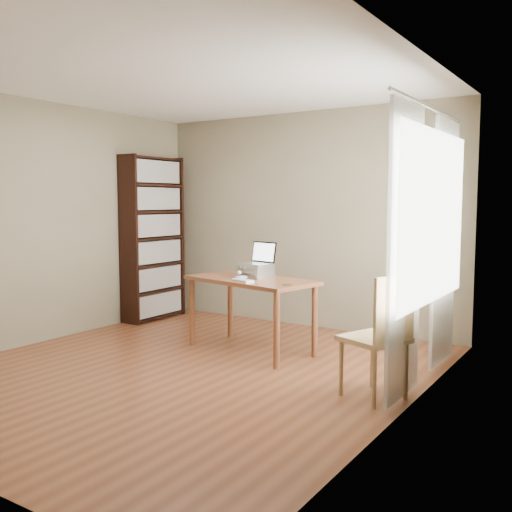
{
  "coord_description": "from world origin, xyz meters",
  "views": [
    {
      "loc": [
        3.29,
        -3.9,
        1.53
      ],
      "look_at": [
        0.21,
        0.85,
        0.98
      ],
      "focal_mm": 40.0,
      "sensor_mm": 36.0,
      "label": 1
    }
  ],
  "objects_px": {
    "cat": "(255,271)",
    "chair": "(384,332)",
    "keyboard": "(242,280)",
    "bookshelf": "(153,238)",
    "desk": "(251,288)",
    "laptop": "(258,259)"
  },
  "relations": [
    {
      "from": "bookshelf",
      "to": "desk",
      "type": "relative_size",
      "value": 1.45
    },
    {
      "from": "desk",
      "to": "bookshelf",
      "type": "bearing_deg",
      "value": 172.79
    },
    {
      "from": "laptop",
      "to": "cat",
      "type": "height_order",
      "value": "laptop"
    },
    {
      "from": "bookshelf",
      "to": "chair",
      "type": "xyz_separation_m",
      "value": [
        3.61,
        -1.32,
        -0.52
      ]
    },
    {
      "from": "keyboard",
      "to": "chair",
      "type": "xyz_separation_m",
      "value": [
        1.6,
        -0.42,
        -0.23
      ]
    },
    {
      "from": "cat",
      "to": "chair",
      "type": "distance_m",
      "value": 1.85
    },
    {
      "from": "desk",
      "to": "laptop",
      "type": "xyz_separation_m",
      "value": [
        0.0,
        0.14,
        0.29
      ]
    },
    {
      "from": "bookshelf",
      "to": "keyboard",
      "type": "relative_size",
      "value": 7.62
    },
    {
      "from": "bookshelf",
      "to": "chair",
      "type": "distance_m",
      "value": 3.88
    },
    {
      "from": "keyboard",
      "to": "cat",
      "type": "relative_size",
      "value": 0.58
    },
    {
      "from": "bookshelf",
      "to": "laptop",
      "type": "xyz_separation_m",
      "value": [
        1.97,
        -0.54,
        -0.11
      ]
    },
    {
      "from": "cat",
      "to": "chair",
      "type": "bearing_deg",
      "value": -9.65
    },
    {
      "from": "desk",
      "to": "chair",
      "type": "bearing_deg",
      "value": -9.52
    },
    {
      "from": "chair",
      "to": "desk",
      "type": "bearing_deg",
      "value": -179.27
    },
    {
      "from": "bookshelf",
      "to": "cat",
      "type": "distance_m",
      "value": 2.04
    },
    {
      "from": "bookshelf",
      "to": "keyboard",
      "type": "xyz_separation_m",
      "value": [
        2.01,
        -0.9,
        -0.29
      ]
    },
    {
      "from": "desk",
      "to": "chair",
      "type": "distance_m",
      "value": 1.77
    },
    {
      "from": "keyboard",
      "to": "cat",
      "type": "distance_m",
      "value": 0.34
    },
    {
      "from": "keyboard",
      "to": "chair",
      "type": "bearing_deg",
      "value": 2.33
    },
    {
      "from": "desk",
      "to": "cat",
      "type": "bearing_deg",
      "value": 111.62
    },
    {
      "from": "desk",
      "to": "laptop",
      "type": "relative_size",
      "value": 4.03
    },
    {
      "from": "keyboard",
      "to": "cat",
      "type": "bearing_deg",
      "value": 117.8
    }
  ]
}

